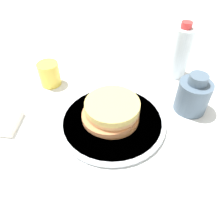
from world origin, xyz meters
The scene contains 6 objects.
ground_plane centered at (0.00, 0.00, 0.00)m, with size 4.00×4.00×0.00m, color white.
plate centered at (0.00, -0.01, 0.01)m, with size 0.28×0.28×0.01m.
pancake_stack centered at (0.00, -0.01, 0.04)m, with size 0.15×0.15×0.06m.
juice_glass centered at (-0.20, 0.16, 0.04)m, with size 0.07×0.07×0.07m.
cream_jug centered at (0.22, 0.04, 0.05)m, with size 0.09×0.09×0.12m.
water_bottle_mid centered at (0.21, 0.21, 0.08)m, with size 0.06×0.06×0.18m.
Camera 1 is at (0.01, -0.41, 0.44)m, focal length 35.00 mm.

